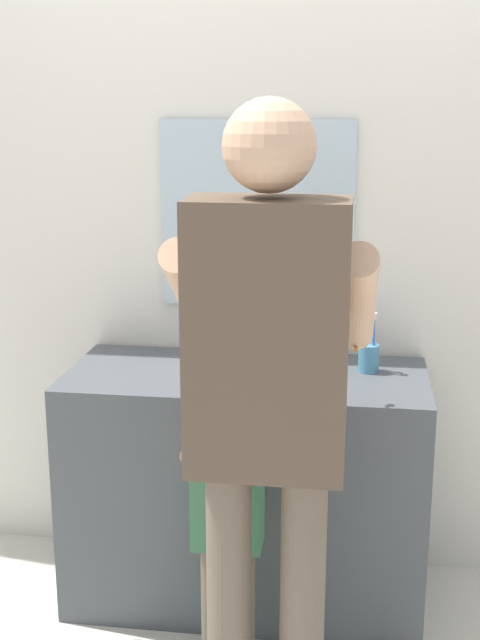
# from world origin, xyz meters

# --- Properties ---
(back_wall) EXTENTS (4.40, 0.10, 2.70)m
(back_wall) POSITION_xyz_m (0.00, 0.62, 1.35)
(back_wall) COLOR silver
(back_wall) RESTS_ON ground
(vanity_cabinet) EXTENTS (1.21, 0.54, 0.83)m
(vanity_cabinet) POSITION_xyz_m (0.00, 0.30, 0.41)
(vanity_cabinet) COLOR #4C5156
(vanity_cabinet) RESTS_ON ground
(sink_basin) EXTENTS (0.34, 0.34, 0.11)m
(sink_basin) POSITION_xyz_m (0.00, 0.28, 0.88)
(sink_basin) COLOR silver
(sink_basin) RESTS_ON vanity_cabinet
(faucet) EXTENTS (0.18, 0.14, 0.18)m
(faucet) POSITION_xyz_m (0.00, 0.49, 0.91)
(faucet) COLOR #B7BABF
(faucet) RESTS_ON vanity_cabinet
(toothbrush_cup) EXTENTS (0.07, 0.07, 0.21)m
(toothbrush_cup) POSITION_xyz_m (0.41, 0.38, 0.88)
(toothbrush_cup) COLOR #4C8EB2
(toothbrush_cup) RESTS_ON vanity_cabinet
(child_toddler) EXTENTS (0.28, 0.28, 0.91)m
(child_toddler) POSITION_xyz_m (0.00, -0.10, 0.54)
(child_toddler) COLOR #6B5B4C
(child_toddler) RESTS_ON ground
(adult_parent) EXTENTS (0.53, 0.56, 1.72)m
(adult_parent) POSITION_xyz_m (0.14, -0.35, 1.04)
(adult_parent) COLOR #6B5B4C
(adult_parent) RESTS_ON ground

